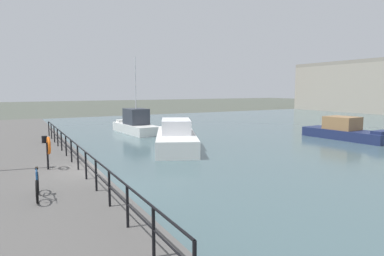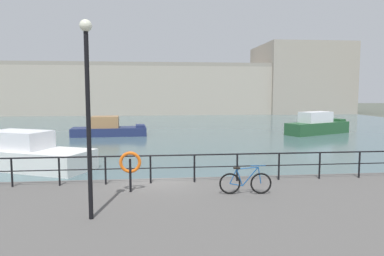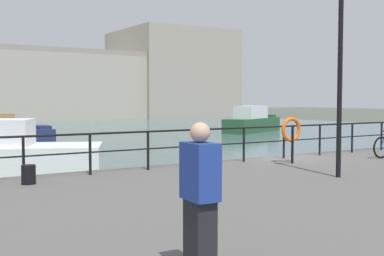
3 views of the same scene
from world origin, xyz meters
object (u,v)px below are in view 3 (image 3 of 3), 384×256
moored_harbor_tender (252,122)px  mooring_bollard (29,175)px  quay_lamp_post (340,43)px  standing_person (200,199)px  harbor_building (37,83)px  life_ring_stand (291,131)px

moored_harbor_tender → mooring_bollard: bearing=-162.9°
quay_lamp_post → standing_person: size_ratio=3.13×
harbor_building → life_ring_stand: size_ratio=57.14×
mooring_bollard → life_ring_stand: (7.65, -0.46, 0.75)m
life_ring_stand → quay_lamp_post: quay_lamp_post is taller
harbor_building → life_ring_stand: (-9.33, -63.07, -3.32)m
harbor_building → standing_person: (-16.92, -69.63, -3.43)m
harbor_building → mooring_bollard: size_ratio=181.42×
harbor_building → life_ring_stand: 63.84m
life_ring_stand → standing_person: 10.04m
mooring_bollard → quay_lamp_post: 8.04m
standing_person → moored_harbor_tender: bearing=53.6°
harbor_building → quay_lamp_post: harbor_building is taller
harbor_building → standing_person: bearing=-103.7°
quay_lamp_post → moored_harbor_tender: bearing=54.5°
harbor_building → quay_lamp_post: bearing=-98.8°
mooring_bollard → quay_lamp_post: bearing=-24.4°
standing_person → quay_lamp_post: bearing=34.3°
moored_harbor_tender → standing_person: bearing=-155.4°
moored_harbor_tender → standing_person: (-25.61, -30.48, 0.97)m
moored_harbor_tender → quay_lamp_post: quay_lamp_post is taller
harbor_building → mooring_bollard: 65.00m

